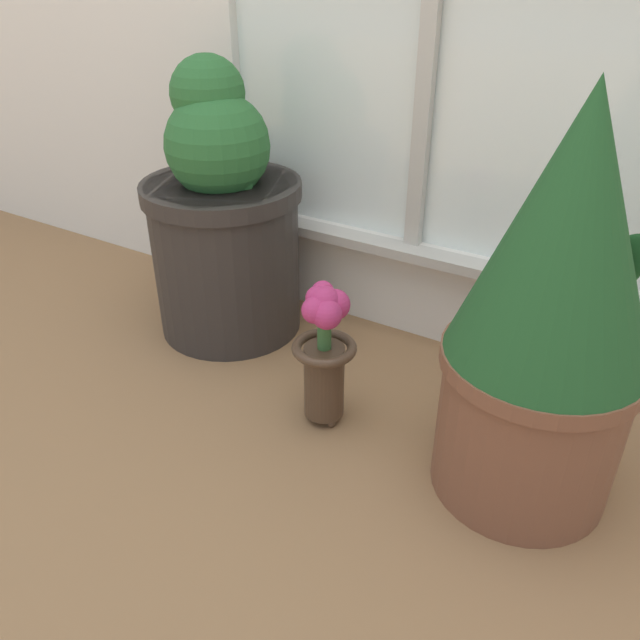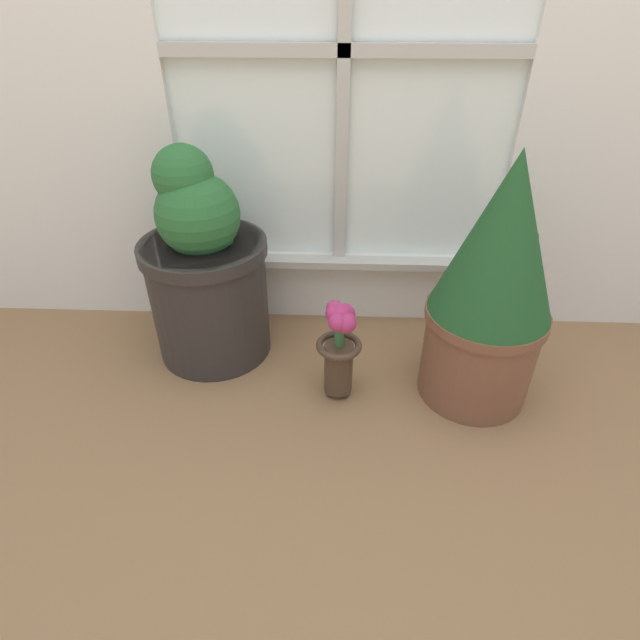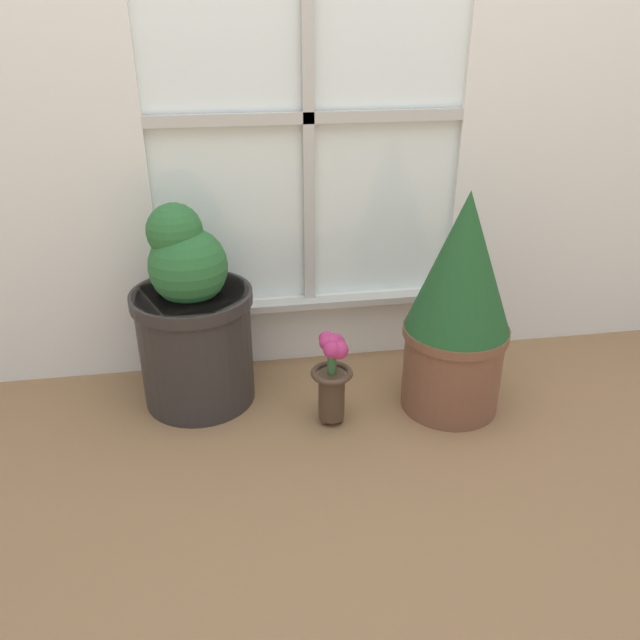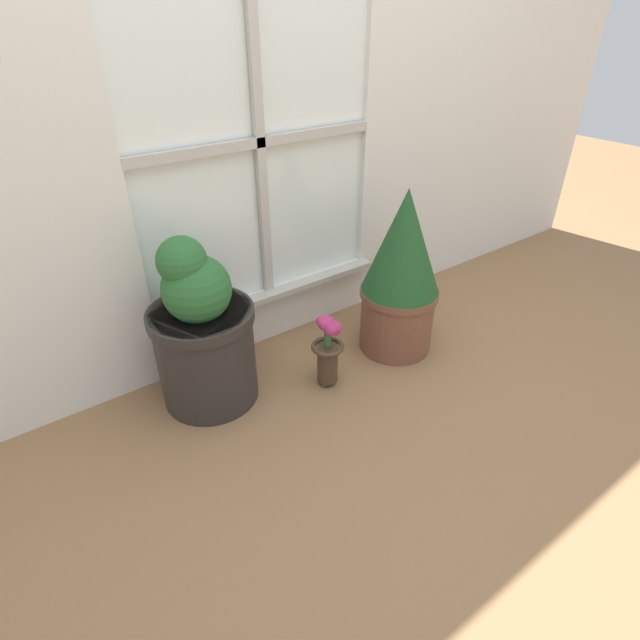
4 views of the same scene
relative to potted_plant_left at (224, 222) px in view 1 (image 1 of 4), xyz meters
name	(u,v)px [view 1 (image 1 of 4)]	position (x,y,z in m)	size (l,w,h in m)	color
ground_plane	(267,475)	(0.40, -0.40, -0.28)	(10.00, 10.00, 0.00)	olive
potted_plant_left	(224,222)	(0.00, 0.00, 0.00)	(0.38, 0.38, 0.66)	#2D2826
potted_plant_right	(551,313)	(0.80, -0.17, 0.07)	(0.33, 0.33, 0.71)	brown
flower_vase	(324,347)	(0.41, -0.20, -0.10)	(0.13, 0.13, 0.31)	#473323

